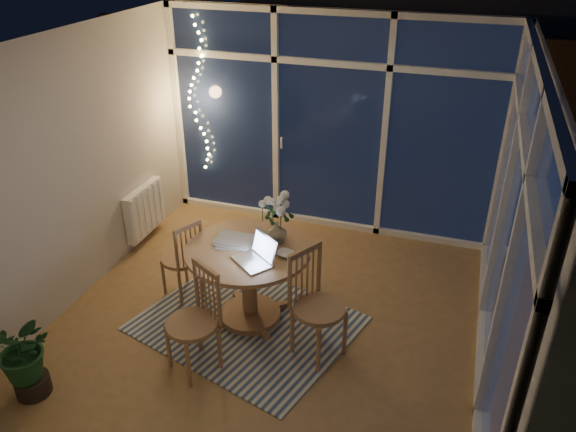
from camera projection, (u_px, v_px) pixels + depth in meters
The scene contains 24 objects.
floor at pixel (274, 315), 5.51m from camera, with size 4.00×4.00×0.00m, color olive.
ceiling at pixel (270, 44), 4.28m from camera, with size 4.00×4.00×0.00m, color silver.
wall_back at pixel (330, 125), 6.56m from camera, with size 4.00×0.04×2.60m, color beige.
wall_front at pixel (155, 343), 3.22m from camera, with size 4.00×0.04×2.60m, color beige.
wall_left at pixel (79, 168), 5.44m from camera, with size 0.04×4.00×2.60m, color beige.
wall_right at pixel (516, 233), 4.34m from camera, with size 0.04×4.00×2.60m, color beige.
window_wall_back at pixel (329, 126), 6.53m from camera, with size 4.00×0.10×2.60m, color white.
window_wall_right at pixel (510, 232), 4.35m from camera, with size 0.10×4.00×2.60m, color white.
radiator at pixel (145, 210), 6.61m from camera, with size 0.10×0.70×0.58m, color white.
fairy_lights at pixel (197, 96), 6.81m from camera, with size 0.24×0.10×1.85m, color #FFD466, non-canonical shape.
garden_patio at pixel (400, 149), 9.58m from camera, with size 12.00×6.00×0.10m, color black.
garden_fence at pixel (380, 83), 9.68m from camera, with size 11.00×0.08×1.80m, color #372214.
garden_shrubs at pixel (300, 144), 8.36m from camera, with size 0.90×0.90×0.90m, color black.
rug at pixel (247, 323), 5.39m from camera, with size 1.91×1.53×0.01m, color beige.
dining_table at pixel (249, 284), 5.29m from camera, with size 1.16×1.16×0.79m, color #A26E49.
chair_left at pixel (181, 257), 5.62m from camera, with size 0.41×0.41×0.89m, color #A26E49.
chair_right at pixel (319, 306), 4.79m from camera, with size 0.48×0.48×1.04m, color #A26E49.
chair_front at pixel (191, 322), 4.64m from camera, with size 0.46×0.46×0.99m, color #A26E49.
laptop at pixel (252, 250), 4.84m from camera, with size 0.35×0.30×0.26m, color silver, non-canonical shape.
flower_vase at pixel (277, 232), 5.17m from camera, with size 0.20×0.20×0.21m, color silver.
bowl at pixel (285, 254), 4.99m from camera, with size 0.15×0.15×0.04m, color silver.
newspapers at pixel (236, 242), 5.19m from camera, with size 0.35×0.26×0.02m, color beige.
phone at pixel (243, 257), 4.97m from camera, with size 0.12×0.06×0.01m, color black.
potted_plant at pixel (25, 357), 4.44m from camera, with size 0.54×0.47×0.76m, color #184320.
Camera 1 is at (1.51, -4.12, 3.47)m, focal length 35.00 mm.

